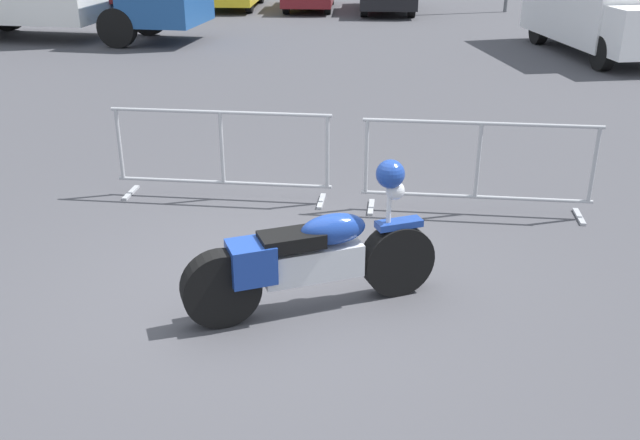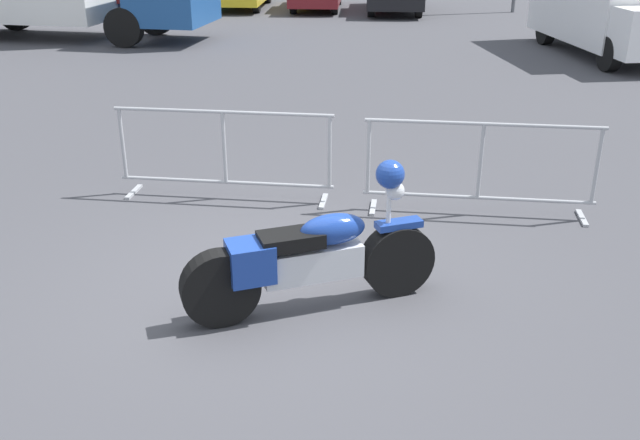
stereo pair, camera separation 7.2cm
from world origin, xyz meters
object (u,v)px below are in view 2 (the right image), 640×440
at_px(motorcycle, 312,257).
at_px(delivery_van, 611,0).
at_px(crowd_barrier_far, 480,167).
at_px(pedestrian, 119,0).
at_px(crowd_barrier_near, 225,153).

xyz_separation_m(motorcycle, delivery_van, (4.71, 12.67, 0.76)).
distance_m(crowd_barrier_far, pedestrian, 14.26).
distance_m(motorcycle, pedestrian, 15.34).
distance_m(motorcycle, crowd_barrier_near, 2.75).
xyz_separation_m(crowd_barrier_near, pedestrian, (-6.19, 10.96, 0.36)).
relative_size(crowd_barrier_near, delivery_van, 0.48).
bearing_deg(delivery_van, motorcycle, -36.90).
height_order(crowd_barrier_near, pedestrian, pedestrian).
relative_size(crowd_barrier_near, crowd_barrier_far, 1.00).
bearing_deg(crowd_barrier_near, crowd_barrier_far, 0.00).
relative_size(crowd_barrier_far, pedestrian, 1.52).
xyz_separation_m(crowd_barrier_far, delivery_van, (3.25, 10.34, 0.68)).
bearing_deg(delivery_van, crowd_barrier_far, -33.96).
distance_m(motorcycle, delivery_van, 13.53).
bearing_deg(motorcycle, crowd_barrier_near, 93.61).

